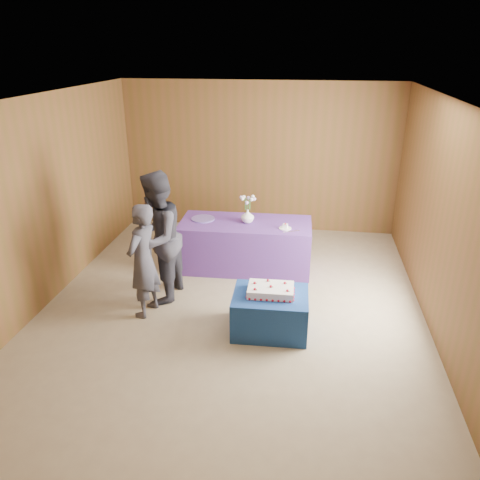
% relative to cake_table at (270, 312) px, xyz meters
% --- Properties ---
extents(ground, '(6.00, 6.00, 0.00)m').
position_rel_cake_table_xyz_m(ground, '(-0.55, 0.50, -0.25)').
color(ground, gray).
rests_on(ground, ground).
extents(room_shell, '(5.04, 6.04, 2.72)m').
position_rel_cake_table_xyz_m(room_shell, '(-0.55, 0.50, 1.55)').
color(room_shell, brown).
rests_on(room_shell, ground).
extents(cake_table, '(0.92, 0.73, 0.50)m').
position_rel_cake_table_xyz_m(cake_table, '(0.00, 0.00, 0.00)').
color(cake_table, navy).
rests_on(cake_table, ground).
extents(serving_table, '(2.02, 0.95, 0.75)m').
position_rel_cake_table_xyz_m(serving_table, '(-0.55, 1.72, 0.12)').
color(serving_table, '#53338E').
rests_on(serving_table, ground).
extents(sheet_cake, '(0.58, 0.41, 0.13)m').
position_rel_cake_table_xyz_m(sheet_cake, '(-0.00, 0.02, 0.30)').
color(sheet_cake, white).
rests_on(sheet_cake, cake_table).
extents(vase, '(0.23, 0.23, 0.20)m').
position_rel_cake_table_xyz_m(vase, '(-0.52, 1.73, 0.60)').
color(vase, white).
rests_on(vase, serving_table).
extents(flower_spray, '(0.25, 0.25, 0.19)m').
position_rel_cake_table_xyz_m(flower_spray, '(-0.52, 1.73, 0.86)').
color(flower_spray, '#336A2A').
rests_on(flower_spray, vase).
extents(platter, '(0.42, 0.42, 0.02)m').
position_rel_cake_table_xyz_m(platter, '(-1.22, 1.75, 0.51)').
color(platter, '#6551A2').
rests_on(platter, serving_table).
extents(plate, '(0.19, 0.19, 0.01)m').
position_rel_cake_table_xyz_m(plate, '(0.07, 1.55, 0.51)').
color(plate, white).
rests_on(plate, serving_table).
extents(cake_slice, '(0.08, 0.07, 0.08)m').
position_rel_cake_table_xyz_m(cake_slice, '(0.07, 1.55, 0.54)').
color(cake_slice, white).
rests_on(cake_slice, plate).
extents(knife, '(0.24, 0.13, 0.00)m').
position_rel_cake_table_xyz_m(knife, '(0.17, 1.45, 0.50)').
color(knife, silver).
rests_on(knife, serving_table).
extents(guest_left, '(0.47, 0.61, 1.50)m').
position_rel_cake_table_xyz_m(guest_left, '(-1.63, 0.17, 0.50)').
color(guest_left, '#36353E').
rests_on(guest_left, ground).
extents(guest_right, '(0.74, 0.92, 1.80)m').
position_rel_cake_table_xyz_m(guest_right, '(-1.57, 0.57, 0.65)').
color(guest_right, '#302F39').
rests_on(guest_right, ground).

